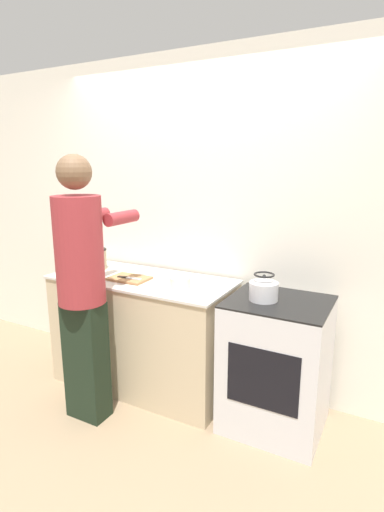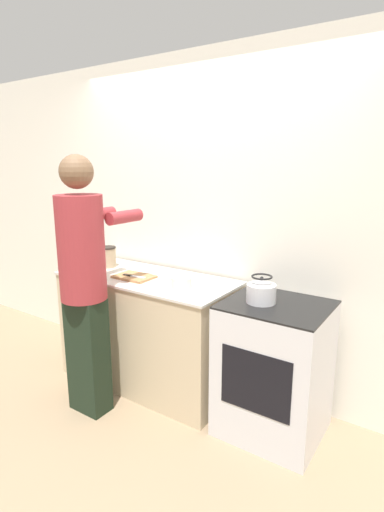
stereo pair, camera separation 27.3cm
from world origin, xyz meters
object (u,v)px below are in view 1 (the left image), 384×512
at_px(bowl_prep, 180,282).
at_px(cutting_board, 129,278).
at_px(oven, 276,364).
at_px(person, 82,280).
at_px(kettle, 264,289).
at_px(knife, 129,278).
at_px(canister_jar, 98,259).

bearing_deg(bowl_prep, cutting_board, -178.62).
distance_m(oven, person, 1.42).
xyz_separation_m(oven, kettle, (-0.10, -0.03, 0.53)).
bearing_deg(bowl_prep, oven, 3.79).
distance_m(oven, cutting_board, 1.24).
bearing_deg(cutting_board, knife, -62.56).
bearing_deg(knife, person, -102.81).
height_order(person, kettle, person).
bearing_deg(oven, person, -157.06).
relative_size(cutting_board, bowl_prep, 2.01).
relative_size(person, kettle, 9.76).
height_order(kettle, canister_jar, kettle).
bearing_deg(person, canister_jar, 122.23).
xyz_separation_m(oven, canister_jar, (-1.57, 0.07, 0.54)).
bearing_deg(canister_jar, knife, -19.64).
xyz_separation_m(person, bowl_prep, (0.49, 0.46, -0.07)).
distance_m(knife, kettle, 1.05).
distance_m(cutting_board, canister_jar, 0.44).
relative_size(kettle, canister_jar, 1.07).
relative_size(oven, cutting_board, 3.01).
distance_m(cutting_board, kettle, 1.06).
bearing_deg(bowl_prep, person, -136.80).
xyz_separation_m(oven, person, (-1.20, -0.51, 0.55)).
bearing_deg(canister_jar, bowl_prep, -8.00).
relative_size(knife, bowl_prep, 1.35).
bearing_deg(canister_jar, oven, -2.69).
xyz_separation_m(cutting_board, canister_jar, (-0.41, 0.13, 0.08)).
distance_m(person, bowl_prep, 0.68).
distance_m(oven, kettle, 0.54).
bearing_deg(knife, cutting_board, 112.40).
bearing_deg(person, bowl_prep, 43.20).
height_order(oven, cutting_board, cutting_board).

